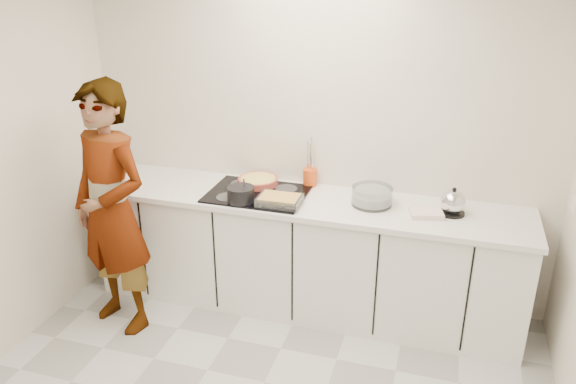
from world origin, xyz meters
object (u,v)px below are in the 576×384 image
(baking_dish, at_px, (280,200))
(kettle, at_px, (453,203))
(utensil_crock, at_px, (310,177))
(tart_dish, at_px, (258,181))
(cook, at_px, (112,210))
(mixing_bowl, at_px, (372,197))
(saucepan, at_px, (241,194))
(hob, at_px, (258,194))

(baking_dish, height_order, kettle, kettle)
(utensil_crock, bearing_deg, tart_dish, -162.19)
(cook, bearing_deg, tart_dish, 59.30)
(mixing_bowl, bearing_deg, saucepan, -165.20)
(kettle, relative_size, utensil_crock, 1.56)
(hob, height_order, kettle, kettle)
(mixing_bowl, xyz_separation_m, utensil_crock, (-0.51, 0.23, 0.01))
(saucepan, height_order, cook, cook)
(saucepan, height_order, utensil_crock, saucepan)
(baking_dish, bearing_deg, kettle, 10.00)
(cook, bearing_deg, mixing_bowl, 37.62)
(hob, xyz_separation_m, cook, (-0.87, -0.57, -0.01))
(kettle, bearing_deg, saucepan, -170.68)
(tart_dish, distance_m, cook, 1.10)
(hob, bearing_deg, tart_dish, 108.13)
(baking_dish, distance_m, utensil_crock, 0.45)
(hob, distance_m, tart_dish, 0.18)
(utensil_crock, xyz_separation_m, cook, (-1.20, -0.85, -0.07))
(hob, distance_m, saucepan, 0.20)
(mixing_bowl, bearing_deg, cook, -160.00)
(utensil_crock, bearing_deg, saucepan, -129.64)
(cook, bearing_deg, baking_dish, 38.52)
(hob, relative_size, saucepan, 3.42)
(hob, height_order, cook, cook)
(hob, xyz_separation_m, mixing_bowl, (0.84, 0.06, 0.05))
(utensil_crock, bearing_deg, kettle, -12.11)
(utensil_crock, bearing_deg, baking_dish, -103.84)
(hob, height_order, baking_dish, baking_dish)
(hob, bearing_deg, baking_dish, -34.18)
(kettle, distance_m, cook, 2.35)
(baking_dish, height_order, cook, cook)
(mixing_bowl, bearing_deg, baking_dish, -161.61)
(saucepan, bearing_deg, cook, -154.62)
(saucepan, height_order, baking_dish, saucepan)
(tart_dish, relative_size, kettle, 1.94)
(hob, height_order, utensil_crock, utensil_crock)
(tart_dish, distance_m, mixing_bowl, 0.90)
(tart_dish, distance_m, baking_dish, 0.42)
(cook, bearing_deg, hob, 50.54)
(baking_dish, xyz_separation_m, utensil_crock, (0.11, 0.44, 0.02))
(tart_dish, relative_size, utensil_crock, 3.03)
(hob, relative_size, cook, 0.39)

